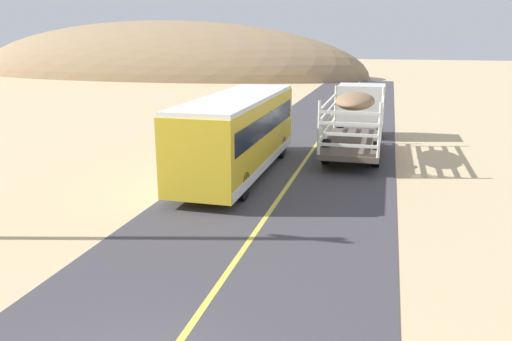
{
  "coord_description": "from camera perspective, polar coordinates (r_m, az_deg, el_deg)",
  "views": [
    {
      "loc": [
        3.49,
        -5.78,
        5.57
      ],
      "look_at": [
        0.0,
        7.65,
        1.86
      ],
      "focal_mm": 35.65,
      "sensor_mm": 36.0,
      "label": 1
    }
  ],
  "objects": [
    {
      "name": "bus",
      "position": [
        20.64,
        -2.02,
        4.28
      ],
      "size": [
        2.54,
        10.0,
        3.21
      ],
      "color": "gold",
      "rests_on": "road_surface"
    },
    {
      "name": "livestock_truck",
      "position": [
        26.92,
        11.43,
        6.6
      ],
      "size": [
        2.53,
        9.7,
        3.02
      ],
      "color": "silver",
      "rests_on": "road_surface"
    },
    {
      "name": "distant_hill",
      "position": [
        74.43,
        -10.59,
        10.43
      ],
      "size": [
        57.99,
        21.6,
        15.04
      ],
      "primitive_type": "ellipsoid",
      "color": "#997C5A",
      "rests_on": "ground"
    }
  ]
}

